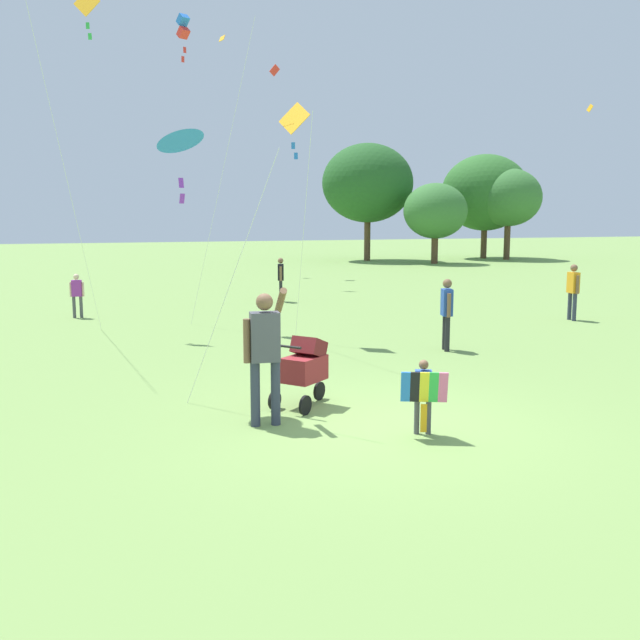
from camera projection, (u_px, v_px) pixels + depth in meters
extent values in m
plane|color=#75994C|center=(368.00, 424.00, 9.74)|extent=(120.00, 120.00, 0.00)
cylinder|color=brown|center=(367.00, 240.00, 41.91)|extent=(0.36, 0.36, 2.31)
ellipsoid|color=#235623|center=(368.00, 183.00, 41.43)|extent=(5.25, 4.72, 4.46)
cylinder|color=brown|center=(435.00, 250.00, 39.50)|extent=(0.36, 0.36, 1.44)
ellipsoid|color=#387033|center=(435.00, 211.00, 39.19)|extent=(3.49, 3.14, 2.97)
cylinder|color=brown|center=(484.00, 243.00, 43.94)|extent=(0.36, 0.36, 1.80)
ellipsoid|color=#2D6628|center=(485.00, 193.00, 43.50)|extent=(5.31, 4.78, 4.51)
cylinder|color=brown|center=(507.00, 242.00, 42.81)|extent=(0.36, 0.36, 2.05)
ellipsoid|color=#387033|center=(509.00, 197.00, 42.42)|extent=(3.93, 3.54, 3.34)
cylinder|color=#4C4C51|center=(428.00, 416.00, 9.26)|extent=(0.07, 0.07, 0.47)
cylinder|color=#4C4C51|center=(417.00, 416.00, 9.27)|extent=(0.07, 0.07, 0.47)
cube|color=#284CA8|center=(423.00, 384.00, 9.21)|extent=(0.24, 0.20, 0.36)
cylinder|color=brown|center=(434.00, 386.00, 9.20)|extent=(0.05, 0.05, 0.32)
cylinder|color=brown|center=(413.00, 386.00, 9.22)|extent=(0.05, 0.05, 0.32)
sphere|color=brown|center=(424.00, 365.00, 9.17)|extent=(0.12, 0.12, 0.12)
cube|color=pink|center=(443.00, 388.00, 9.01)|extent=(0.16, 0.18, 0.41)
cube|color=green|center=(434.00, 387.00, 9.02)|extent=(0.16, 0.18, 0.41)
cube|color=yellow|center=(424.00, 387.00, 9.03)|extent=(0.16, 0.18, 0.41)
cube|color=black|center=(415.00, 387.00, 9.04)|extent=(0.16, 0.18, 0.41)
cube|color=blue|center=(405.00, 387.00, 9.05)|extent=(0.16, 0.18, 0.41)
cube|color=#F4A319|center=(424.00, 418.00, 9.07)|extent=(0.08, 0.04, 0.36)
cylinder|color=#33384C|center=(255.00, 394.00, 9.59)|extent=(0.13, 0.13, 0.87)
cylinder|color=#33384C|center=(276.00, 393.00, 9.64)|extent=(0.13, 0.13, 0.87)
cube|color=#4C4C56|center=(265.00, 337.00, 9.50)|extent=(0.40, 0.26, 0.65)
cylinder|color=brown|center=(247.00, 341.00, 9.46)|extent=(0.09, 0.09, 0.58)
cylinder|color=brown|center=(281.00, 301.00, 9.63)|extent=(0.13, 0.53, 0.41)
sphere|color=brown|center=(264.00, 302.00, 9.43)|extent=(0.22, 0.22, 0.22)
cylinder|color=black|center=(319.00, 391.00, 10.95)|extent=(0.24, 0.22, 0.28)
cylinder|color=black|center=(275.00, 400.00, 10.41)|extent=(0.24, 0.22, 0.28)
cylinder|color=black|center=(305.00, 405.00, 10.14)|extent=(0.24, 0.22, 0.28)
cube|color=maroon|center=(304.00, 369.00, 10.54)|extent=(0.77, 0.75, 0.36)
cube|color=maroon|center=(309.00, 347.00, 10.60)|extent=(0.59, 0.59, 0.35)
cylinder|color=black|center=(286.00, 346.00, 10.09)|extent=(0.35, 0.39, 0.04)
cone|color=blue|center=(180.00, 140.00, 10.24)|extent=(0.92, 0.91, 0.33)
cube|color=purple|center=(181.00, 183.00, 10.31)|extent=(0.08, 0.06, 0.14)
cube|color=purple|center=(182.00, 199.00, 10.32)|extent=(0.09, 0.07, 0.14)
cylinder|color=silver|center=(230.00, 285.00, 10.08)|extent=(1.12, 1.31, 3.62)
cube|color=blue|center=(183.00, 20.00, 17.21)|extent=(0.33, 0.35, 0.28)
cube|color=red|center=(183.00, 33.00, 17.25)|extent=(0.33, 0.35, 0.28)
cube|color=red|center=(185.00, 50.00, 17.33)|extent=(0.08, 0.05, 0.14)
cube|color=red|center=(183.00, 59.00, 17.33)|extent=(0.08, 0.05, 0.14)
cylinder|color=silver|center=(221.00, 182.00, 16.98)|extent=(1.31, 2.07, 6.99)
cube|color=#F4A319|center=(294.00, 118.00, 15.48)|extent=(0.49, 0.78, 0.75)
cube|color=blue|center=(293.00, 146.00, 15.60)|extent=(0.08, 0.05, 0.14)
cube|color=blue|center=(296.00, 156.00, 15.58)|extent=(0.09, 0.06, 0.14)
cylinder|color=silver|center=(303.00, 237.00, 14.60)|extent=(0.35, 2.53, 4.60)
cube|color=#F4A319|center=(87.00, 3.00, 16.37)|extent=(0.58, 0.50, 0.70)
cube|color=green|center=(88.00, 26.00, 16.40)|extent=(0.08, 0.04, 0.14)
cube|color=green|center=(90.00, 36.00, 16.48)|extent=(0.08, 0.05, 0.14)
cylinder|color=silver|center=(65.00, 170.00, 14.87)|extent=(1.18, 4.00, 7.32)
cube|color=#F4A319|center=(590.00, 108.00, 27.86)|extent=(0.12, 0.32, 0.33)
cube|color=red|center=(275.00, 70.00, 30.98)|extent=(0.50, 0.22, 0.49)
cube|color=#F4A319|center=(222.00, 38.00, 32.22)|extent=(0.30, 0.40, 0.34)
cylinder|color=#232328|center=(281.00, 291.00, 22.77)|extent=(0.10, 0.10, 0.68)
cylinder|color=#232328|center=(281.00, 291.00, 22.98)|extent=(0.10, 0.10, 0.68)
cube|color=black|center=(281.00, 272.00, 22.79)|extent=(0.25, 0.33, 0.51)
cylinder|color=brown|center=(281.00, 274.00, 22.61)|extent=(0.07, 0.07, 0.45)
cylinder|color=brown|center=(281.00, 273.00, 22.97)|extent=(0.07, 0.07, 0.45)
sphere|color=brown|center=(281.00, 261.00, 22.73)|extent=(0.17, 0.17, 0.17)
cylinder|color=#4C4C51|center=(74.00, 307.00, 19.38)|extent=(0.08, 0.08, 0.58)
cylinder|color=#4C4C51|center=(81.00, 307.00, 19.41)|extent=(0.08, 0.08, 0.58)
cube|color=purple|center=(77.00, 288.00, 19.32)|extent=(0.27, 0.19, 0.43)
cylinder|color=beige|center=(71.00, 289.00, 19.30)|extent=(0.06, 0.06, 0.39)
cylinder|color=beige|center=(83.00, 289.00, 19.35)|extent=(0.06, 0.06, 0.39)
sphere|color=beige|center=(76.00, 277.00, 19.27)|extent=(0.15, 0.15, 0.15)
cylinder|color=#232328|center=(445.00, 332.00, 14.95)|extent=(0.11, 0.11, 0.72)
cylinder|color=#232328|center=(447.00, 334.00, 14.73)|extent=(0.11, 0.11, 0.72)
cube|color=#284CA8|center=(447.00, 302.00, 14.75)|extent=(0.27, 0.35, 0.54)
cylinder|color=brown|center=(445.00, 303.00, 14.95)|extent=(0.08, 0.08, 0.48)
cylinder|color=brown|center=(449.00, 305.00, 14.56)|extent=(0.08, 0.08, 0.48)
sphere|color=brown|center=(447.00, 284.00, 14.69)|extent=(0.19, 0.19, 0.19)
cylinder|color=#33384C|center=(570.00, 306.00, 19.06)|extent=(0.10, 0.10, 0.72)
cylinder|color=#33384C|center=(574.00, 307.00, 18.85)|extent=(0.10, 0.10, 0.72)
cube|color=orange|center=(573.00, 283.00, 18.86)|extent=(0.22, 0.33, 0.54)
cylinder|color=brown|center=(569.00, 283.00, 19.06)|extent=(0.08, 0.08, 0.48)
cylinder|color=brown|center=(577.00, 285.00, 18.68)|extent=(0.08, 0.08, 0.48)
sphere|color=brown|center=(574.00, 268.00, 18.81)|extent=(0.19, 0.19, 0.19)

